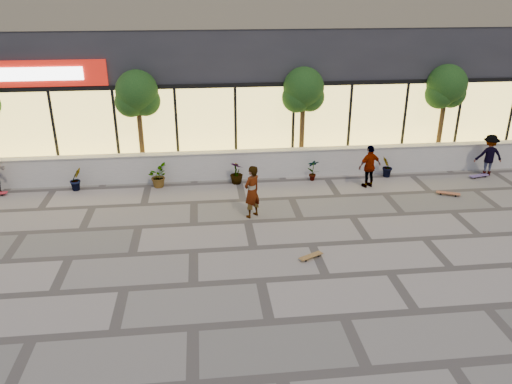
{
  "coord_description": "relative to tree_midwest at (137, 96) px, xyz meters",
  "views": [
    {
      "loc": [
        -1.26,
        -10.3,
        6.7
      ],
      "look_at": [
        0.16,
        2.48,
        1.3
      ],
      "focal_mm": 35.0,
      "sensor_mm": 36.0,
      "label": 1
    }
  ],
  "objects": [
    {
      "name": "ground",
      "position": [
        3.5,
        -7.7,
        -2.99
      ],
      "size": [
        80.0,
        80.0,
        0.0
      ],
      "primitive_type": "plane",
      "color": "gray",
      "rests_on": "ground"
    },
    {
      "name": "planter_wall",
      "position": [
        3.5,
        -0.7,
        -2.46
      ],
      "size": [
        22.0,
        0.42,
        1.04
      ],
      "color": "silver",
      "rests_on": "ground"
    },
    {
      "name": "retail_building",
      "position": [
        3.5,
        4.79,
        1.26
      ],
      "size": [
        24.0,
        9.17,
        8.5
      ],
      "color": "#27272C",
      "rests_on": "ground"
    },
    {
      "name": "shrub_b",
      "position": [
        -2.2,
        -1.25,
        -2.58
      ],
      "size": [
        0.57,
        0.57,
        0.81
      ],
      "primitive_type": "imported",
      "rotation": [
        0.0,
        0.0,
        0.82
      ],
      "color": "#123A14",
      "rests_on": "ground"
    },
    {
      "name": "shrub_c",
      "position": [
        0.6,
        -1.25,
        -2.58
      ],
      "size": [
        0.68,
        0.77,
        0.81
      ],
      "primitive_type": "imported",
      "rotation": [
        0.0,
        0.0,
        1.64
      ],
      "color": "#123A14",
      "rests_on": "ground"
    },
    {
      "name": "shrub_d",
      "position": [
        3.4,
        -1.25,
        -2.58
      ],
      "size": [
        0.64,
        0.64,
        0.81
      ],
      "primitive_type": "imported",
      "rotation": [
        0.0,
        0.0,
        2.46
      ],
      "color": "#123A14",
      "rests_on": "ground"
    },
    {
      "name": "shrub_e",
      "position": [
        6.2,
        -1.25,
        -2.58
      ],
      "size": [
        0.46,
        0.35,
        0.81
      ],
      "primitive_type": "imported",
      "rotation": [
        0.0,
        0.0,
        3.28
      ],
      "color": "#123A14",
      "rests_on": "ground"
    },
    {
      "name": "shrub_f",
      "position": [
        9.0,
        -1.25,
        -2.58
      ],
      "size": [
        0.55,
        0.57,
        0.81
      ],
      "primitive_type": "imported",
      "rotation": [
        0.0,
        0.0,
        4.1
      ],
      "color": "#123A14",
      "rests_on": "ground"
    },
    {
      "name": "tree_midwest",
      "position": [
        0.0,
        0.0,
        0.0
      ],
      "size": [
        1.6,
        1.5,
        3.92
      ],
      "color": "#4A311A",
      "rests_on": "ground"
    },
    {
      "name": "tree_mideast",
      "position": [
        6.0,
        0.0,
        0.0
      ],
      "size": [
        1.6,
        1.5,
        3.92
      ],
      "color": "#4A311A",
      "rests_on": "ground"
    },
    {
      "name": "tree_east",
      "position": [
        11.5,
        0.0,
        0.0
      ],
      "size": [
        1.6,
        1.5,
        3.92
      ],
      "color": "#4A311A",
      "rests_on": "ground"
    },
    {
      "name": "skater_center",
      "position": [
        3.67,
        -4.07,
        -2.15
      ],
      "size": [
        0.72,
        0.7,
        1.66
      ],
      "primitive_type": "imported",
      "rotation": [
        0.0,
        0.0,
        3.85
      ],
      "color": "silver",
      "rests_on": "ground"
    },
    {
      "name": "skater_right_near",
      "position": [
        8.03,
        -2.09,
        -2.22
      ],
      "size": [
        0.97,
        0.63,
        1.53
      ],
      "primitive_type": "imported",
      "rotation": [
        0.0,
        0.0,
        3.46
      ],
      "color": "silver",
      "rests_on": "ground"
    },
    {
      "name": "skater_right_far",
      "position": [
        12.83,
        -1.43,
        -2.2
      ],
      "size": [
        1.07,
        0.69,
        1.56
      ],
      "primitive_type": "imported",
      "rotation": [
        0.0,
        0.0,
        3.03
      ],
      "color": "maroon",
      "rests_on": "ground"
    },
    {
      "name": "skateboard_center",
      "position": [
        4.94,
        -6.8,
        -2.92
      ],
      "size": [
        0.71,
        0.48,
        0.08
      ],
      "rotation": [
        0.0,
        0.0,
        0.48
      ],
      "color": "brown",
      "rests_on": "ground"
    },
    {
      "name": "skateboard_right_near",
      "position": [
        10.5,
        -3.16,
        -2.91
      ],
      "size": [
        0.79,
        0.51,
        0.09
      ],
      "rotation": [
        0.0,
        0.0,
        -0.43
      ],
      "color": "brown",
      "rests_on": "ground"
    },
    {
      "name": "skateboard_right_far",
      "position": [
        12.42,
        -1.69,
        -2.91
      ],
      "size": [
        0.81,
        0.37,
        0.09
      ],
      "rotation": [
        0.0,
        0.0,
        0.22
      ],
      "color": "#5E4885",
      "rests_on": "ground"
    }
  ]
}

